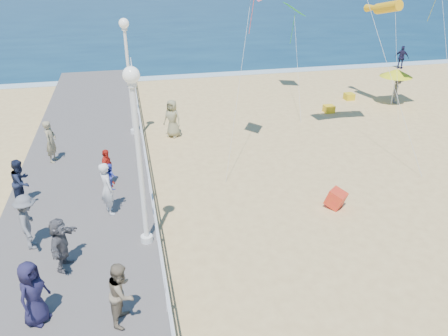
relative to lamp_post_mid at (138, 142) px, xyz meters
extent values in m
plane|color=#EBC67B|center=(5.35, 0.00, -3.66)|extent=(160.00, 160.00, 0.00)
cube|color=#0C2F4A|center=(5.35, 65.00, -3.65)|extent=(160.00, 90.00, 0.05)
cube|color=white|center=(5.35, 20.50, -3.63)|extent=(160.00, 1.20, 0.04)
cube|color=slate|center=(-2.15, 0.00, -3.46)|extent=(5.00, 44.00, 0.40)
cube|color=white|center=(0.30, 0.00, -2.21)|extent=(0.05, 42.00, 0.06)
cube|color=white|center=(0.30, 0.00, -2.71)|extent=(0.05, 42.00, 0.04)
cylinder|color=white|center=(0.00, 0.00, -3.16)|extent=(0.36, 0.36, 0.20)
cylinder|color=white|center=(0.00, 0.00, -0.81)|extent=(0.14, 0.14, 4.70)
sphere|color=white|center=(0.00, 0.00, 1.84)|extent=(0.44, 0.44, 0.44)
cylinder|color=white|center=(0.00, 9.00, -3.16)|extent=(0.36, 0.36, 0.20)
cylinder|color=white|center=(0.00, 9.00, -0.81)|extent=(0.14, 0.14, 4.70)
sphere|color=white|center=(0.00, 9.00, 1.84)|extent=(0.44, 0.44, 0.44)
imported|color=silver|center=(-1.09, 1.92, -2.34)|extent=(0.65, 0.78, 1.84)
imported|color=#3341C1|center=(-0.94, 2.07, -1.97)|extent=(0.47, 0.52, 0.89)
imported|color=#82725A|center=(-0.72, -3.04, -2.45)|extent=(0.81, 0.93, 1.63)
imported|color=slate|center=(-3.31, 0.49, -2.39)|extent=(0.79, 1.20, 1.73)
imported|color=red|center=(-1.15, 3.88, -2.53)|extent=(0.61, 0.93, 1.46)
imported|color=#1E1B3C|center=(-2.72, -2.63, -2.42)|extent=(0.87, 0.98, 1.68)
imported|color=#56555A|center=(-2.30, -0.72, -2.47)|extent=(0.82, 1.53, 1.58)
imported|color=gray|center=(-3.41, 6.58, -2.38)|extent=(0.58, 0.74, 1.77)
imported|color=#1A2139|center=(-3.98, 3.22, -2.43)|extent=(0.84, 0.95, 1.66)
imported|color=#58585D|center=(15.72, 11.56, -2.86)|extent=(1.02, 1.19, 1.60)
imported|color=#1C1A3A|center=(20.97, 19.23, -2.78)|extent=(1.05, 1.02, 1.76)
imported|color=gray|center=(1.88, 9.17, -2.73)|extent=(1.09, 1.03, 1.87)
cube|color=red|center=(6.76, 1.13, -3.36)|extent=(0.88, 0.90, 0.74)
cylinder|color=white|center=(15.33, 11.35, -2.76)|extent=(0.05, 0.05, 1.80)
cone|color=yellow|center=(15.33, 11.35, -1.75)|extent=(1.90, 1.90, 0.45)
cube|color=yellow|center=(11.02, 10.84, -3.46)|extent=(0.55, 0.55, 0.40)
cube|color=yellow|center=(13.27, 12.76, -3.46)|extent=(0.55, 0.55, 0.40)
cylinder|color=gold|center=(13.94, 11.13, 1.93)|extent=(1.05, 2.91, 1.13)
cube|color=green|center=(10.13, 15.04, 1.51)|extent=(1.27, 1.44, 0.71)
camera|label=1|loc=(-0.12, -11.10, 4.63)|focal=35.00mm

